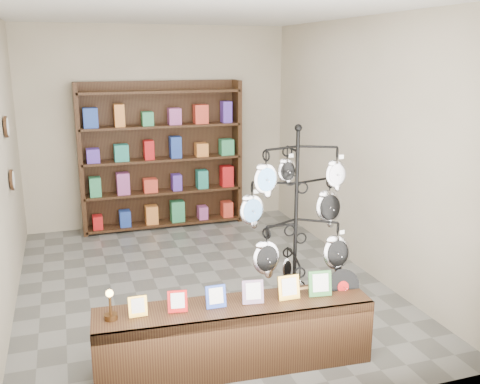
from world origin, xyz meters
The scene contains 6 objects.
ground centered at (0.00, 0.00, 0.00)m, with size 5.00×5.00×0.00m, color slate.
room_envelope centered at (0.00, 0.00, 1.85)m, with size 5.00×5.00×5.00m.
display_tree centered at (0.51, -1.46, 1.16)m, with size 1.03×0.91×2.00m.
front_shelf centered at (-0.15, -1.73, 0.29)m, with size 2.33×0.64×0.81m.
back_shelving centered at (0.00, 2.30, 1.03)m, with size 2.42×0.36×2.20m.
wall_clocks centered at (-1.97, 0.80, 1.50)m, with size 0.03×0.24×0.84m.
Camera 1 is at (-1.38, -5.58, 2.57)m, focal length 40.00 mm.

